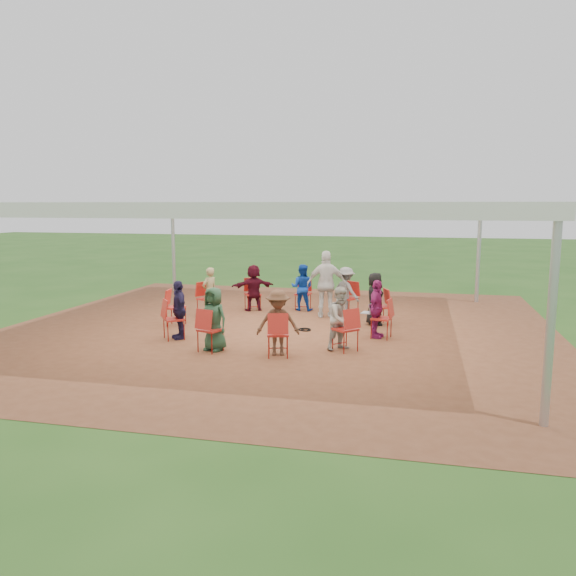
% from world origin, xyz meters
% --- Properties ---
extents(ground, '(80.00, 80.00, 0.00)m').
position_xyz_m(ground, '(0.00, 0.00, 0.00)').
color(ground, '#285219').
rests_on(ground, ground).
extents(dirt_patch, '(13.00, 13.00, 0.00)m').
position_xyz_m(dirt_patch, '(0.00, 0.00, 0.01)').
color(dirt_patch, brown).
rests_on(dirt_patch, ground).
extents(tent, '(10.33, 10.33, 3.00)m').
position_xyz_m(tent, '(0.00, 0.00, 2.37)').
color(tent, '#B2B2B7').
rests_on(tent, ground).
extents(chair_0, '(0.51, 0.49, 0.90)m').
position_xyz_m(chair_0, '(2.49, -0.44, 0.45)').
color(chair_0, red).
rests_on(chair_0, ground).
extents(chair_1, '(0.57, 0.56, 0.90)m').
position_xyz_m(chair_1, '(2.34, 0.98, 0.45)').
color(chair_1, red).
rests_on(chair_1, ground).
extents(chair_2, '(0.60, 0.60, 0.90)m').
position_xyz_m(chair_2, '(1.44, 2.09, 0.45)').
color(chair_2, red).
rests_on(chair_2, ground).
extents(chair_3, '(0.43, 0.45, 0.90)m').
position_xyz_m(chair_3, '(0.08, 2.53, 0.45)').
color(chair_3, red).
rests_on(chair_3, ground).
extents(chair_4, '(0.59, 0.59, 0.90)m').
position_xyz_m(chair_4, '(-1.30, 2.18, 0.45)').
color(chair_4, red).
rests_on(chair_4, ground).
extents(chair_5, '(0.58, 0.57, 0.90)m').
position_xyz_m(chair_5, '(-2.27, 1.13, 0.45)').
color(chair_5, red).
rests_on(chair_5, ground).
extents(chair_6, '(0.48, 0.47, 0.90)m').
position_xyz_m(chair_6, '(-2.52, -0.28, 0.45)').
color(chair_6, red).
rests_on(chair_6, ground).
extents(chair_7, '(0.61, 0.60, 0.90)m').
position_xyz_m(chair_7, '(-1.97, -1.60, 0.45)').
color(chair_7, red).
rests_on(chair_7, ground).
extents(chair_8, '(0.54, 0.55, 0.90)m').
position_xyz_m(chair_8, '(-0.79, -2.41, 0.45)').
color(chair_8, red).
rests_on(chair_8, ground).
extents(chair_9, '(0.52, 0.53, 0.90)m').
position_xyz_m(chair_9, '(0.63, -2.45, 0.45)').
color(chair_9, red).
rests_on(chair_9, ground).
extents(chair_10, '(0.61, 0.61, 0.90)m').
position_xyz_m(chair_10, '(1.86, -1.72, 0.45)').
color(chair_10, red).
rests_on(chair_10, ground).
extents(person_seated_0, '(0.52, 0.82, 1.31)m').
position_xyz_m(person_seated_0, '(2.38, -0.42, 0.66)').
color(person_seated_0, '#8D1C5D').
rests_on(person_seated_0, ground).
extents(person_seated_1, '(0.58, 0.73, 1.31)m').
position_xyz_m(person_seated_1, '(2.23, 0.93, 0.66)').
color(person_seated_1, black).
rests_on(person_seated_1, ground).
extents(person_seated_2, '(0.93, 0.82, 1.31)m').
position_xyz_m(person_seated_2, '(1.37, 1.99, 0.66)').
color(person_seated_2, slate).
rests_on(person_seated_2, ground).
extents(person_seated_3, '(0.65, 0.39, 1.31)m').
position_xyz_m(person_seated_3, '(0.08, 2.41, 0.66)').
color(person_seated_3, '#0D359B').
rests_on(person_seated_3, ground).
extents(person_seated_4, '(1.27, 1.01, 1.31)m').
position_xyz_m(person_seated_4, '(-1.24, 2.07, 0.66)').
color(person_seated_4, '#3E0A17').
rests_on(person_seated_4, ground).
extents(person_seated_5, '(0.49, 0.57, 1.31)m').
position_xyz_m(person_seated_5, '(-2.16, 1.07, 0.66)').
color(person_seated_5, '#8C7F50').
rests_on(person_seated_5, ground).
extents(person_seated_6, '(0.79, 0.84, 1.31)m').
position_xyz_m(person_seated_6, '(-1.88, -1.52, 0.66)').
color(person_seated_6, '#1F1A3C').
rests_on(person_seated_6, ground).
extents(person_seated_7, '(0.72, 0.54, 1.31)m').
position_xyz_m(person_seated_7, '(-0.76, -2.29, 0.66)').
color(person_seated_7, '#23462D').
rests_on(person_seated_7, ground).
extents(person_seated_8, '(0.92, 0.62, 1.31)m').
position_xyz_m(person_seated_8, '(0.60, -2.34, 0.66)').
color(person_seated_8, '#503221').
rests_on(person_seated_8, ground).
extents(person_seated_9, '(0.70, 0.71, 1.31)m').
position_xyz_m(person_seated_9, '(1.77, -1.64, 0.66)').
color(person_seated_9, '#A4A092').
rests_on(person_seated_9, ground).
extents(standing_person, '(1.12, 0.73, 1.77)m').
position_xyz_m(standing_person, '(0.91, 1.61, 0.89)').
color(standing_person, silver).
rests_on(standing_person, ground).
extents(cable_coil, '(0.34, 0.34, 0.03)m').
position_xyz_m(cable_coil, '(0.68, -0.06, 0.02)').
color(cable_coil, black).
rests_on(cable_coil, ground).
extents(laptop, '(0.30, 0.35, 0.22)m').
position_xyz_m(laptop, '(2.22, -0.39, 0.62)').
color(laptop, '#B7B7BC').
rests_on(laptop, ground).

